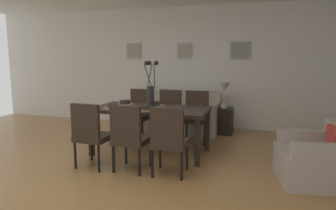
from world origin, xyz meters
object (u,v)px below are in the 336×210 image
armchair (317,160)px  framed_picture_center (184,51)px  dining_table (151,112)px  side_table (223,121)px  bowl_near_left (114,106)px  centerpiece_vase (151,90)px  dining_chair_near_left (91,132)px  dining_chair_far_left (129,135)px  bowl_near_right (125,102)px  bowl_far_right (155,103)px  framed_picture_left (134,51)px  bowl_far_left (146,107)px  table_lamp (224,89)px  dining_chair_near_right (139,111)px  dining_chair_mid_left (169,138)px  framed_picture_right (241,50)px  dining_chair_far_right (168,112)px  dining_chair_mid_right (196,114)px  sofa (172,117)px

armchair → framed_picture_center: framed_picture_center is taller
dining_table → side_table: bearing=60.0°
dining_table → bowl_near_left: 0.59m
centerpiece_vase → dining_chair_near_left: bearing=-122.4°
side_table → framed_picture_center: bearing=152.5°
dining_chair_far_left → bowl_near_right: (-0.55, 1.06, 0.27)m
bowl_far_right → framed_picture_center: (0.00, 1.92, 0.88)m
dining_table → framed_picture_left: framed_picture_left is taller
centerpiece_vase → framed_picture_left: bearing=119.3°
bowl_far_left → armchair: (2.36, -0.30, -0.49)m
dining_table → side_table: size_ratio=3.46×
table_lamp → framed_picture_left: size_ratio=1.41×
dining_chair_near_right → armchair: size_ratio=0.99×
dining_table → framed_picture_center: size_ratio=5.38×
dining_chair_mid_left → bowl_far_right: (-0.56, 1.06, 0.27)m
table_lamp → framed_picture_right: size_ratio=1.17×
framed_picture_right → dining_chair_mid_left: bearing=-102.0°
dining_chair_far_right → dining_chair_mid_right: 0.53m
bowl_near_right → framed_picture_left: 2.21m
dining_table → armchair: 2.44m
dining_chair_far_right → table_lamp: size_ratio=1.80×
centerpiece_vase → sofa: size_ratio=0.37×
side_table → bowl_near_left: bearing=-128.8°
dining_chair_near_right → bowl_far_right: size_ratio=5.41×
dining_chair_near_left → dining_chair_mid_left: 1.12m
sofa → table_lamp: 1.25m
dining_chair_near_left → bowl_near_right: size_ratio=5.41×
dining_chair_mid_right → dining_chair_near_right: bearing=-178.5°
side_table → dining_chair_mid_right: bearing=-117.7°
armchair → framed_picture_right: 3.19m
bowl_near_right → bowl_far_left: size_ratio=1.00×
bowl_far_left → dining_chair_far_right: bearing=88.9°
bowl_far_right → framed_picture_center: 2.11m
framed_picture_center → centerpiece_vase: bearing=-90.0°
bowl_far_right → table_lamp: table_lamp is taller
dining_chair_far_right → centerpiece_vase: 1.02m
dining_chair_mid_right → side_table: 0.89m
dining_table → dining_chair_near_right: bearing=123.2°
framed_picture_right → bowl_near_right: bearing=-132.0°
centerpiece_vase → sofa: (-0.14, 1.64, -0.74)m
dining_chair_mid_left → framed_picture_center: framed_picture_center is taller
dining_chair_far_right → bowl_near_left: dining_chair_far_right is taller
bowl_far_left → framed_picture_center: bearing=90.0°
dining_chair_near_left → bowl_near_left: bearing=88.6°
dining_chair_far_right → bowl_far_left: size_ratio=5.41×
dining_chair_far_left → table_lamp: table_lamp is taller
dining_chair_mid_left → dining_chair_far_left: bearing=-179.7°
bowl_near_right → framed_picture_right: framed_picture_right is taller
dining_chair_near_right → dining_chair_mid_left: 2.03m
dining_chair_far_left → bowl_far_left: size_ratio=5.41×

